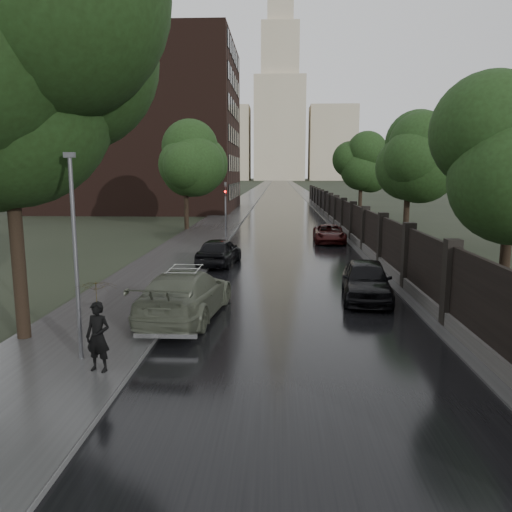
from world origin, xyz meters
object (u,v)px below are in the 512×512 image
object	(u,v)px
car_right_near	(366,280)
pedestrian_umbrella	(96,299)
volga_sedan	(185,294)
tree_left_near	(6,103)
traffic_light	(226,205)
hatchback_left	(219,251)
tree_right_b	(409,168)
tree_left_far	(185,165)
tree_right_c	(361,170)
car_right_far	(329,234)
lamp_post	(76,257)

from	to	relation	value
car_right_near	pedestrian_umbrella	bearing A→B (deg)	-128.68
volga_sedan	car_right_near	size ratio (longest dim) A/B	1.25
tree_left_near	car_right_near	bearing A→B (deg)	27.08
traffic_light	tree_left_near	bearing A→B (deg)	-98.53
car_right_near	pedestrian_umbrella	world-z (taller)	pedestrian_umbrella
hatchback_left	car_right_near	world-z (taller)	car_right_near
tree_left_near	pedestrian_umbrella	size ratio (longest dim) A/B	3.61
tree_right_b	traffic_light	xyz separation A→B (m)	(-11.80, 2.99, -2.55)
tree_left_far	traffic_light	world-z (taller)	tree_left_far
tree_left_far	car_right_near	distance (m)	24.64
traffic_light	car_right_near	xyz separation A→B (m)	(6.95, -16.75, -1.66)
tree_right_c	tree_left_near	bearing A→B (deg)	-112.20
tree_left_near	tree_right_c	world-z (taller)	tree_left_near
tree_right_c	volga_sedan	size ratio (longest dim) A/B	1.30
car_right_far	hatchback_left	bearing A→B (deg)	-125.64
tree_right_c	volga_sedan	world-z (taller)	tree_right_c
hatchback_left	traffic_light	bearing A→B (deg)	-78.58
car_right_near	car_right_far	xyz separation A→B (m)	(0.19, 15.26, -0.12)
tree_right_b	pedestrian_umbrella	distance (m)	24.67
traffic_light	hatchback_left	size ratio (longest dim) A/B	0.96
tree_right_b	tree_right_c	bearing A→B (deg)	90.00
tree_left_near	volga_sedan	bearing A→B (deg)	33.62
traffic_light	car_right_near	size ratio (longest dim) A/B	0.93
tree_left_near	car_right_near	size ratio (longest dim) A/B	2.12
car_right_near	tree_right_c	bearing A→B (deg)	87.15
tree_left_near	lamp_post	size ratio (longest dim) A/B	1.79
traffic_light	pedestrian_umbrella	xyz separation A→B (m)	(-0.39, -24.22, -0.55)
volga_sedan	car_right_near	bearing A→B (deg)	-151.37
tree_right_c	car_right_near	world-z (taller)	tree_right_c
volga_sedan	hatchback_left	size ratio (longest dim) A/B	1.29
hatchback_left	pedestrian_umbrella	distance (m)	14.26
traffic_light	pedestrian_umbrella	distance (m)	24.23
lamp_post	car_right_far	size ratio (longest dim) A/B	1.16
tree_left_near	car_right_far	bearing A→B (deg)	63.01
tree_right_b	tree_left_far	bearing A→B (deg)	152.70
tree_left_near	car_right_far	distance (m)	23.72
lamp_post	volga_sedan	world-z (taller)	lamp_post
tree_right_c	lamp_post	size ratio (longest dim) A/B	1.37
volga_sedan	car_right_far	size ratio (longest dim) A/B	1.22
tree_right_c	pedestrian_umbrella	xyz separation A→B (m)	(-12.19, -39.22, -3.10)
car_right_far	pedestrian_umbrella	world-z (taller)	pedestrian_umbrella
pedestrian_umbrella	hatchback_left	bearing A→B (deg)	98.60
hatchback_left	tree_left_far	bearing A→B (deg)	-66.29
tree_right_b	lamp_post	size ratio (longest dim) A/B	1.37
tree_left_near	car_right_near	world-z (taller)	tree_left_near
tree_left_near	volga_sedan	world-z (taller)	tree_left_near
tree_right_c	car_right_far	bearing A→B (deg)	-105.78
traffic_light	car_right_far	distance (m)	7.51
lamp_post	volga_sedan	distance (m)	4.91
traffic_light	volga_sedan	world-z (taller)	traffic_light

